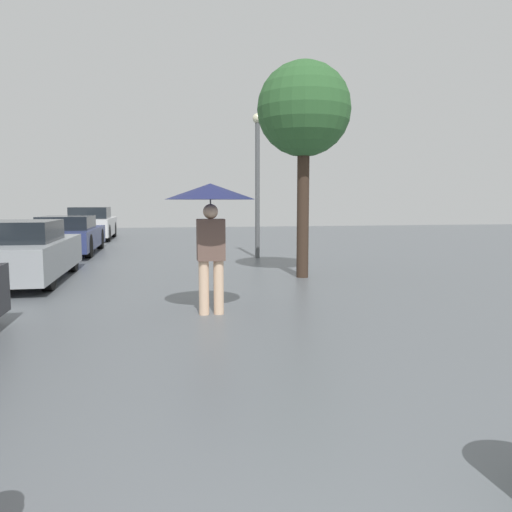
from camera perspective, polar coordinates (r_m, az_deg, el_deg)
The scene contains 6 objects.
pedestrian at distance 6.79m, azimuth -5.22°, elevation 5.87°, with size 1.22×1.22×1.79m.
parked_car_second at distance 10.75m, azimuth -25.91°, elevation 0.35°, with size 1.90×3.99×1.19m.
parked_car_third at distance 16.00m, azimuth -20.62°, elevation 2.23°, with size 1.65×4.54×1.13m.
parked_car_farthest at distance 21.79m, azimuth -18.31°, elevation 3.48°, with size 1.72×4.23×1.34m.
tree at distance 10.38m, azimuth 5.50°, elevation 16.11°, with size 1.87×1.87×4.33m.
street_lamp at distance 13.79m, azimuth 0.17°, elevation 9.47°, with size 0.27×0.27×3.93m.
Camera 1 is at (-0.55, -0.85, 1.54)m, focal length 35.00 mm.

